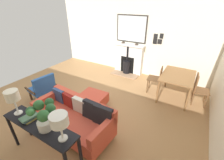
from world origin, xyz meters
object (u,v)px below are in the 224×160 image
Objects in this scene: book_stack at (29,118)px; dining_chair_near_fireplace at (157,78)px; potted_plant at (43,114)px; dining_table at (178,78)px; armchair_accent at (43,87)px; table_lamp_near_end at (12,96)px; mantel_bowl_far at (136,44)px; fireplace at (128,60)px; sofa at (75,117)px; table_lamp_far_end at (59,121)px; ottoman at (93,99)px; mantel_bowl_near at (123,42)px; console_table at (40,129)px; dining_chair_by_back_wall at (198,87)px.

dining_chair_near_fireplace is (-3.25, 1.35, -0.32)m from book_stack.
potted_plant is 3.59m from dining_table.
armchair_accent is 1.72× the size of table_lamp_near_end.
mantel_bowl_far is at bearing 172.46° from table_lamp_near_end.
sofa is at bearing 5.07° from fireplace.
table_lamp_near_end reaches higher than dining_table.
armchair_accent is 2.52m from table_lamp_far_end.
ottoman is (2.54, -0.16, -0.95)m from mantel_bowl_far.
fireplace is at bearing 176.15° from table_lamp_near_end.
console_table is at bearing 7.50° from mantel_bowl_near.
sofa is at bearing -144.77° from table_lamp_far_end.
console_table is 2.88× the size of potted_plant.
sofa is at bearing 143.26° from table_lamp_near_end.
armchair_accent is (3.03, -0.99, -0.73)m from mantel_bowl_near.
table_lamp_far_end is at bearing 14.90° from mantel_bowl_near.
table_lamp_near_end is 0.46m from book_stack.
sofa is 3.32m from dining_chair_by_back_wall.
fireplace is at bearing -168.47° from table_lamp_far_end.
mantel_bowl_near is 0.11× the size of dining_table.
mantel_bowl_near is 4.21m from table_lamp_near_end.
fireplace is at bearing -177.26° from ottoman.
book_stack is at bearing -3.10° from mantel_bowl_far.
armchair_accent is at bearing -22.83° from fireplace.
dining_chair_near_fireplace is (-2.08, 2.66, 0.07)m from armchair_accent.
book_stack is 0.34× the size of dining_chair_by_back_wall.
table_lamp_near_end is at bearing -27.26° from dining_chair_near_fireplace.
table_lamp_far_end is 0.38m from potted_plant.
fireplace is 1.71× the size of ottoman.
mantel_bowl_far is (-0.00, 0.55, 0.00)m from mantel_bowl_near.
mantel_bowl_near is 0.27× the size of table_lamp_far_end.
mantel_bowl_far is 2.54m from dining_chair_by_back_wall.
dining_chair_near_fireplace is at bearing 56.74° from fireplace.
dining_table is (-3.25, 2.25, -0.49)m from table_lamp_near_end.
armchair_accent is 2.77× the size of book_stack.
dining_table is (0.96, 2.24, -0.52)m from mantel_bowl_near.
ottoman is at bearing -3.53° from mantel_bowl_far.
mantel_bowl_near is 0.15× the size of dining_chair_near_fireplace.
book_stack is at bearing 0.68° from fireplace.
console_table is at bearing 90.00° from table_lamp_near_end.
table_lamp_far_end is at bearing 88.58° from potted_plant.
fireplace reaches higher than armchair_accent.
dining_chair_near_fireplace is (0.95, 1.12, -0.66)m from mantel_bowl_far.
armchair_accent is 1.69m from table_lamp_near_end.
potted_plant is 0.61× the size of dining_chair_near_fireplace.
sofa is at bearing 162.07° from book_stack.
console_table is 1.77× the size of dining_chair_near_fireplace.
potted_plant is at bearing 10.09° from mantel_bowl_near.
console_table is (0.78, -0.02, 0.33)m from sofa.
book_stack is (4.21, -0.23, -0.35)m from mantel_bowl_far.
book_stack is at bearing 4.32° from mantel_bowl_near.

